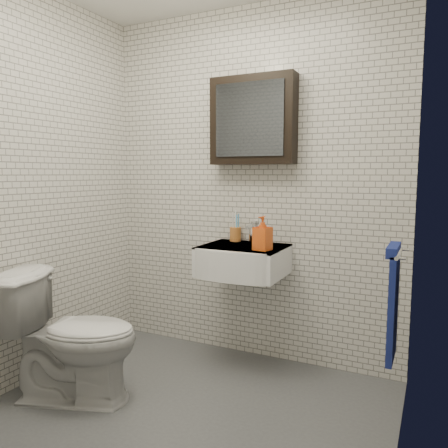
# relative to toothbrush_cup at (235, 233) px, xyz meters

# --- Properties ---
(ground) EXTENTS (2.20, 2.00, 0.01)m
(ground) POSITION_rel_toothbrush_cup_xyz_m (0.09, -0.94, -0.90)
(ground) COLOR #4B4D52
(ground) RESTS_ON ground
(room_shell) EXTENTS (2.22, 2.02, 2.51)m
(room_shell) POSITION_rel_toothbrush_cup_xyz_m (0.09, -0.94, 0.56)
(room_shell) COLOR silver
(room_shell) RESTS_ON ground
(washbasin) EXTENTS (0.55, 0.50, 0.20)m
(washbasin) POSITION_rel_toothbrush_cup_xyz_m (0.14, -0.21, -0.15)
(washbasin) COLOR white
(washbasin) RESTS_ON room_shell
(faucet) EXTENTS (0.06, 0.20, 0.15)m
(faucet) POSITION_rel_toothbrush_cup_xyz_m (0.14, -0.01, 0.01)
(faucet) COLOR silver
(faucet) RESTS_ON washbasin
(mirror_cabinet) EXTENTS (0.60, 0.15, 0.60)m
(mirror_cabinet) POSITION_rel_toothbrush_cup_xyz_m (0.14, -0.01, 0.79)
(mirror_cabinet) COLOR black
(mirror_cabinet) RESTS_ON room_shell
(towel_rail) EXTENTS (0.09, 0.30, 0.58)m
(towel_rail) POSITION_rel_toothbrush_cup_xyz_m (1.13, -0.59, -0.18)
(towel_rail) COLOR silver
(towel_rail) RESTS_ON room_shell
(toothbrush_cup) EXTENTS (0.09, 0.09, 0.22)m
(toothbrush_cup) POSITION_rel_toothbrush_cup_xyz_m (0.00, 0.00, 0.00)
(toothbrush_cup) COLOR #BE6F2F
(toothbrush_cup) RESTS_ON washbasin
(soap_bottle) EXTENTS (0.11, 0.12, 0.22)m
(soap_bottle) POSITION_rel_toothbrush_cup_xyz_m (0.31, -0.27, 0.05)
(soap_bottle) COLOR orange
(soap_bottle) RESTS_ON washbasin
(toilet) EXTENTS (0.86, 0.66, 0.78)m
(toilet) POSITION_rel_toothbrush_cup_xyz_m (-0.59, -1.02, -0.52)
(toilet) COLOR silver
(toilet) RESTS_ON ground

